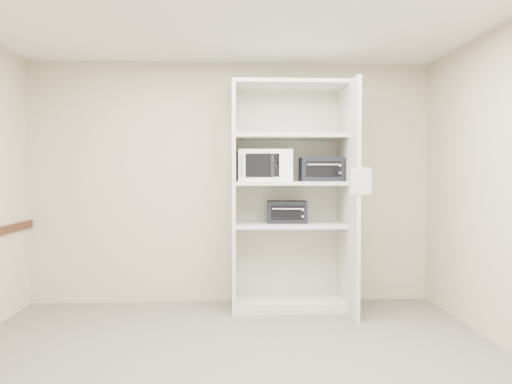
{
  "coord_description": "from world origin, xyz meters",
  "views": [
    {
      "loc": [
        -0.01,
        -3.64,
        1.44
      ],
      "look_at": [
        0.24,
        1.4,
        1.27
      ],
      "focal_mm": 35.0,
      "sensor_mm": 36.0,
      "label": 1
    }
  ],
  "objects_px": {
    "shelving_unit": "(294,203)",
    "microwave": "(265,166)",
    "toaster_oven_upper": "(321,169)",
    "toaster_oven_lower": "(287,212)"
  },
  "relations": [
    {
      "from": "shelving_unit",
      "to": "microwave",
      "type": "distance_m",
      "value": 0.51
    },
    {
      "from": "toaster_oven_upper",
      "to": "microwave",
      "type": "bearing_deg",
      "value": 177.27
    },
    {
      "from": "shelving_unit",
      "to": "toaster_oven_lower",
      "type": "distance_m",
      "value": 0.13
    },
    {
      "from": "shelving_unit",
      "to": "toaster_oven_upper",
      "type": "distance_m",
      "value": 0.47
    },
    {
      "from": "shelving_unit",
      "to": "toaster_oven_lower",
      "type": "xyz_separation_m",
      "value": [
        -0.07,
        0.05,
        -0.09
      ]
    },
    {
      "from": "microwave",
      "to": "toaster_oven_upper",
      "type": "xyz_separation_m",
      "value": [
        0.6,
        -0.04,
        -0.04
      ]
    },
    {
      "from": "microwave",
      "to": "toaster_oven_upper",
      "type": "distance_m",
      "value": 0.6
    },
    {
      "from": "shelving_unit",
      "to": "toaster_oven_upper",
      "type": "bearing_deg",
      "value": -0.17
    },
    {
      "from": "microwave",
      "to": "toaster_oven_lower",
      "type": "height_order",
      "value": "microwave"
    },
    {
      "from": "microwave",
      "to": "toaster_oven_upper",
      "type": "bearing_deg",
      "value": -1.2
    }
  ]
}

